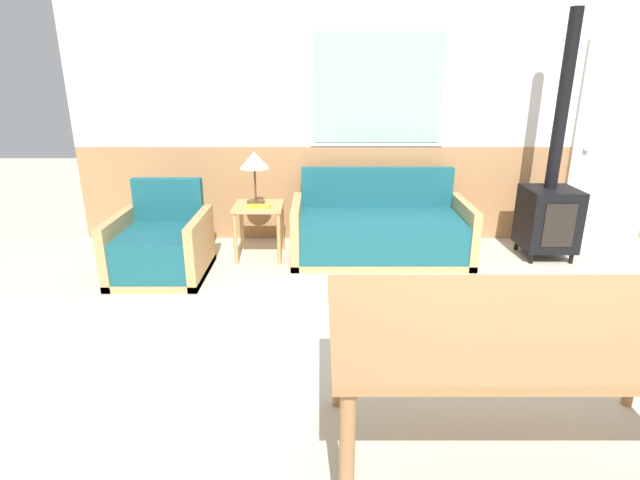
{
  "coord_description": "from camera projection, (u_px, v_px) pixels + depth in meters",
  "views": [
    {
      "loc": [
        -1.0,
        -2.73,
        1.79
      ],
      "look_at": [
        -1.0,
        0.91,
        0.55
      ],
      "focal_mm": 28.0,
      "sensor_mm": 36.0,
      "label": 1
    }
  ],
  "objects": [
    {
      "name": "side_table",
      "position": [
        259.0,
        215.0,
        4.93
      ],
      "size": [
        0.48,
        0.48,
        0.54
      ],
      "color": "tan",
      "rests_on": "ground_plane"
    },
    {
      "name": "wall_back",
      "position": [
        414.0,
        114.0,
        5.21
      ],
      "size": [
        7.2,
        0.09,
        2.7
      ],
      "color": "#AD7A4C",
      "rests_on": "ground_plane"
    },
    {
      "name": "table_lamp",
      "position": [
        255.0,
        162.0,
        4.84
      ],
      "size": [
        0.29,
        0.29,
        0.51
      ],
      "color": "#4C3823",
      "rests_on": "side_table"
    },
    {
      "name": "couch",
      "position": [
        380.0,
        232.0,
        4.99
      ],
      "size": [
        1.74,
        0.88,
        0.84
      ],
      "color": "tan",
      "rests_on": "ground_plane"
    },
    {
      "name": "book_stack",
      "position": [
        260.0,
        206.0,
        4.81
      ],
      "size": [
        0.22,
        0.14,
        0.02
      ],
      "color": "gold",
      "rests_on": "side_table"
    },
    {
      "name": "entry_door",
      "position": [
        615.0,
        145.0,
        5.26
      ],
      "size": [
        0.88,
        0.09,
        2.08
      ],
      "color": "silver",
      "rests_on": "ground_plane"
    },
    {
      "name": "wood_stove",
      "position": [
        551.0,
        204.0,
        4.89
      ],
      "size": [
        0.49,
        0.5,
        2.32
      ],
      "color": "black",
      "rests_on": "ground_plane"
    },
    {
      "name": "ground_plane",
      "position": [
        478.0,
        368.0,
        3.16
      ],
      "size": [
        16.0,
        16.0,
        0.0
      ],
      "primitive_type": "plane",
      "color": "beige"
    },
    {
      "name": "armchair",
      "position": [
        162.0,
        248.0,
        4.53
      ],
      "size": [
        0.81,
        0.83,
        0.83
      ],
      "rotation": [
        0.0,
        0.0,
        0.04
      ],
      "color": "tan",
      "rests_on": "ground_plane"
    },
    {
      "name": "dining_table",
      "position": [
        530.0,
        333.0,
        2.18
      ],
      "size": [
        1.75,
        0.99,
        0.77
      ],
      "color": "#9E7042",
      "rests_on": "ground_plane"
    }
  ]
}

